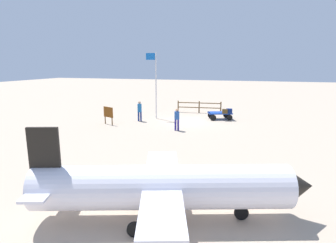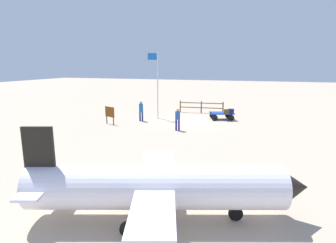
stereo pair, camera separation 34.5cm
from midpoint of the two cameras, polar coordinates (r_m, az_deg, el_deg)
The scene contains 10 objects.
ground_plane at distance 23.17m, azimuth 3.53°, elevation 0.05°, with size 120.00×120.00×0.00m, color tan.
luggage_cart at distance 24.30m, azimuth 10.27°, elevation 1.52°, with size 2.25×1.83×0.61m.
suitcase_maroon at distance 23.78m, azimuth 11.31°, elevation 2.09°, with size 0.50×0.41×0.37m.
suitcase_grey at distance 23.92m, azimuth 12.20°, elevation 2.14°, with size 0.52×0.41×0.40m.
worker_lead at distance 19.74m, azimuth 1.36°, elevation 0.82°, with size 0.45×0.45×1.61m.
worker_trailing at distance 23.14m, azimuth -6.35°, elevation 2.49°, with size 0.43×0.43×1.70m.
airplane_near at distance 8.47m, azimuth -0.47°, elevation -13.36°, with size 8.45×5.75×2.96m.
flagpole at distance 23.98m, azimuth -3.14°, elevation 8.56°, with size 0.93×0.10×5.74m.
signboard at distance 22.27m, azimuth -12.72°, elevation 1.70°, with size 1.02×0.47×1.41m.
wooden_fence at distance 27.22m, azimuth 6.12°, elevation 3.19°, with size 4.30×0.51×1.15m.
Camera 1 is at (-5.08, 22.12, 4.72)m, focal length 29.36 mm.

